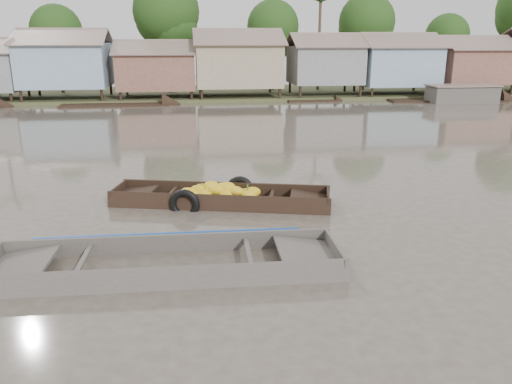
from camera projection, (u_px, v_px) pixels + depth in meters
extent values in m
plane|color=#4D443B|center=(251.00, 244.00, 11.64)|extent=(120.00, 120.00, 0.00)
cube|color=#384723|center=(205.00, 95.00, 42.92)|extent=(120.00, 12.00, 0.50)
cube|color=#7E99AE|center=(66.00, 65.00, 37.52)|extent=(6.20, 5.20, 3.20)
cube|color=brown|center=(58.00, 37.00, 35.58)|extent=(6.60, 3.02, 1.28)
cube|color=brown|center=(67.00, 37.00, 38.25)|extent=(6.60, 3.02, 1.28)
cube|color=brown|center=(157.00, 71.00, 38.49)|extent=(5.80, 4.60, 2.70)
cube|color=brown|center=(154.00, 47.00, 36.78)|extent=(6.20, 2.67, 1.14)
cube|color=brown|center=(156.00, 47.00, 39.14)|extent=(6.20, 2.67, 1.14)
cube|color=gray|center=(238.00, 65.00, 39.13)|extent=(6.50, 5.30, 3.30)
cube|color=brown|center=(239.00, 37.00, 37.16)|extent=(6.90, 3.08, 1.31)
cube|color=brown|center=(236.00, 37.00, 39.87)|extent=(6.90, 3.08, 1.31)
cube|color=slate|center=(325.00, 65.00, 40.00)|extent=(5.40, 4.70, 2.90)
cube|color=brown|center=(330.00, 40.00, 38.24)|extent=(5.80, 2.73, 1.17)
cube|color=brown|center=(322.00, 40.00, 40.65)|extent=(5.80, 2.73, 1.17)
cube|color=#7E99AE|center=(396.00, 66.00, 40.77)|extent=(6.00, 5.00, 3.10)
cube|color=brown|center=(405.00, 40.00, 38.90)|extent=(6.40, 2.90, 1.24)
cube|color=brown|center=(392.00, 40.00, 41.46)|extent=(6.40, 2.90, 1.24)
cube|color=brown|center=(470.00, 66.00, 41.58)|extent=(5.70, 4.90, 2.80)
cube|color=brown|center=(482.00, 43.00, 39.78)|extent=(6.10, 2.85, 1.21)
cube|color=brown|center=(465.00, 42.00, 42.29)|extent=(6.10, 2.85, 1.21)
cylinder|color=#473323|center=(60.00, 66.00, 41.67)|extent=(0.28, 0.28, 4.90)
sphere|color=#193811|center=(56.00, 30.00, 40.85)|extent=(4.20, 4.20, 4.20)
cylinder|color=#473323|center=(168.00, 57.00, 41.62)|extent=(0.28, 0.28, 6.30)
sphere|color=#193811|center=(166.00, 11.00, 40.57)|extent=(5.40, 5.40, 5.40)
cylinder|color=#473323|center=(273.00, 62.00, 43.83)|extent=(0.28, 0.28, 5.25)
sphere|color=#193811|center=(273.00, 26.00, 42.95)|extent=(4.50, 4.50, 4.50)
cylinder|color=#473323|center=(364.00, 60.00, 43.81)|extent=(0.28, 0.28, 5.60)
sphere|color=#193811|center=(367.00, 22.00, 42.87)|extent=(4.80, 4.80, 4.80)
cylinder|color=#473323|center=(444.00, 65.00, 45.90)|extent=(0.28, 0.28, 4.55)
sphere|color=#193811|center=(447.00, 36.00, 45.14)|extent=(3.90, 3.90, 3.90)
cylinder|color=#473323|center=(319.00, 46.00, 43.44)|extent=(0.24, 0.24, 8.00)
cube|color=black|center=(221.00, 206.00, 14.56)|extent=(6.27, 2.60, 0.08)
cube|color=black|center=(225.00, 191.00, 15.13)|extent=(6.16, 1.64, 0.58)
cube|color=black|center=(217.00, 205.00, 13.85)|extent=(6.16, 1.64, 0.58)
cube|color=black|center=(328.00, 201.00, 14.17)|extent=(0.38, 1.34, 0.55)
cube|color=black|center=(309.00, 198.00, 14.20)|extent=(1.32, 1.40, 0.21)
cube|color=black|center=(119.00, 194.00, 14.81)|extent=(0.38, 1.34, 0.55)
cube|color=black|center=(136.00, 193.00, 14.74)|extent=(1.32, 1.40, 0.21)
cube|color=black|center=(171.00, 192.00, 14.61)|extent=(0.41, 1.30, 0.05)
cube|color=black|center=(272.00, 196.00, 14.30)|extent=(0.41, 1.30, 0.05)
ellipsoid|color=yellow|center=(205.00, 194.00, 14.20)|extent=(0.44, 0.35, 0.24)
ellipsoid|color=yellow|center=(211.00, 186.00, 14.48)|extent=(0.54, 0.43, 0.29)
ellipsoid|color=yellow|center=(195.00, 196.00, 14.32)|extent=(0.51, 0.41, 0.28)
ellipsoid|color=yellow|center=(233.00, 191.00, 14.79)|extent=(0.49, 0.40, 0.27)
ellipsoid|color=yellow|center=(252.00, 192.00, 14.58)|extent=(0.56, 0.45, 0.30)
ellipsoid|color=yellow|center=(213.00, 189.00, 14.59)|extent=(0.50, 0.40, 0.27)
ellipsoid|color=yellow|center=(185.00, 201.00, 14.25)|extent=(0.46, 0.36, 0.25)
ellipsoid|color=yellow|center=(234.00, 191.00, 14.82)|extent=(0.48, 0.38, 0.26)
ellipsoid|color=yellow|center=(192.00, 198.00, 14.25)|extent=(0.56, 0.45, 0.31)
ellipsoid|color=yellow|center=(212.00, 188.00, 14.77)|extent=(0.45, 0.36, 0.25)
ellipsoid|color=yellow|center=(234.00, 191.00, 14.32)|extent=(0.52, 0.42, 0.28)
ellipsoid|color=yellow|center=(186.00, 197.00, 14.54)|extent=(0.44, 0.35, 0.24)
ellipsoid|color=yellow|center=(212.00, 191.00, 14.37)|extent=(0.53, 0.43, 0.29)
ellipsoid|color=yellow|center=(227.00, 194.00, 14.22)|extent=(0.50, 0.40, 0.27)
ellipsoid|color=yellow|center=(216.00, 190.00, 14.25)|extent=(0.54, 0.44, 0.29)
ellipsoid|color=yellow|center=(217.00, 190.00, 14.73)|extent=(0.47, 0.37, 0.25)
ellipsoid|color=yellow|center=(223.00, 187.00, 14.49)|extent=(0.44, 0.35, 0.24)
ellipsoid|color=yellow|center=(193.00, 199.00, 14.25)|extent=(0.55, 0.44, 0.30)
ellipsoid|color=yellow|center=(197.00, 190.00, 14.57)|extent=(0.49, 0.39, 0.27)
ellipsoid|color=yellow|center=(202.00, 189.00, 14.54)|extent=(0.57, 0.46, 0.31)
ellipsoid|color=yellow|center=(220.00, 189.00, 14.56)|extent=(0.54, 0.44, 0.29)
ellipsoid|color=yellow|center=(256.00, 202.00, 14.00)|extent=(0.48, 0.38, 0.26)
ellipsoid|color=yellow|center=(189.00, 193.00, 14.51)|extent=(0.57, 0.46, 0.31)
ellipsoid|color=yellow|center=(191.00, 196.00, 14.34)|extent=(0.57, 0.46, 0.31)
ellipsoid|color=yellow|center=(223.00, 191.00, 14.31)|extent=(0.51, 0.41, 0.28)
ellipsoid|color=yellow|center=(227.00, 187.00, 14.34)|extent=(0.58, 0.47, 0.32)
ellipsoid|color=yellow|center=(247.00, 193.00, 14.69)|extent=(0.50, 0.40, 0.27)
ellipsoid|color=yellow|center=(249.00, 195.00, 14.21)|extent=(0.53, 0.42, 0.29)
ellipsoid|color=yellow|center=(216.00, 189.00, 14.66)|extent=(0.51, 0.41, 0.28)
ellipsoid|color=yellow|center=(187.00, 192.00, 14.71)|extent=(0.52, 0.42, 0.28)
ellipsoid|color=yellow|center=(237.00, 191.00, 14.19)|extent=(0.45, 0.36, 0.24)
ellipsoid|color=yellow|center=(222.00, 199.00, 14.11)|extent=(0.46, 0.37, 0.25)
cylinder|color=#3F6626|center=(202.00, 186.00, 14.45)|extent=(0.04, 0.04, 0.20)
cylinder|color=#3F6626|center=(228.00, 187.00, 14.37)|extent=(0.04, 0.04, 0.20)
cylinder|color=#3F6626|center=(248.00, 188.00, 14.31)|extent=(0.04, 0.04, 0.20)
torus|color=black|center=(240.00, 190.00, 15.16)|extent=(0.89, 0.40, 0.87)
torus|color=black|center=(185.00, 204.00, 13.86)|extent=(0.89, 0.40, 0.87)
cube|color=#453E3A|center=(168.00, 273.00, 10.38)|extent=(7.11, 1.69, 0.08)
cube|color=#453E3A|center=(170.00, 246.00, 11.13)|extent=(7.24, 0.33, 0.58)
cube|color=#453E3A|center=(164.00, 282.00, 9.49)|extent=(7.24, 0.33, 0.58)
cube|color=#453E3A|center=(335.00, 255.00, 10.66)|extent=(0.10, 1.77, 0.55)
cube|color=#453E3A|center=(306.00, 253.00, 10.58)|extent=(1.26, 1.55, 0.23)
cube|color=#453E3A|center=(20.00, 266.00, 10.00)|extent=(1.26, 1.55, 0.23)
cube|color=#453E3A|center=(83.00, 261.00, 10.10)|extent=(0.14, 1.70, 0.05)
cube|color=#453E3A|center=(249.00, 254.00, 10.44)|extent=(0.14, 1.70, 0.05)
cube|color=#665E54|center=(168.00, 271.00, 10.37)|extent=(5.42, 1.51, 0.02)
cube|color=navy|center=(169.00, 236.00, 11.12)|extent=(5.85, 0.22, 0.14)
torus|color=olive|center=(291.00, 271.00, 10.34)|extent=(0.40, 0.40, 0.06)
torus|color=olive|center=(291.00, 269.00, 10.33)|extent=(0.33, 0.33, 0.06)
cube|color=black|center=(446.00, 102.00, 38.44)|extent=(8.94, 2.65, 0.35)
cube|color=black|center=(312.00, 102.00, 38.21)|extent=(3.89, 0.97, 0.35)
cube|color=black|center=(114.00, 107.00, 35.67)|extent=(7.48, 1.89, 0.35)
cube|color=black|center=(462.00, 95.00, 37.51)|extent=(5.00, 2.00, 1.20)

